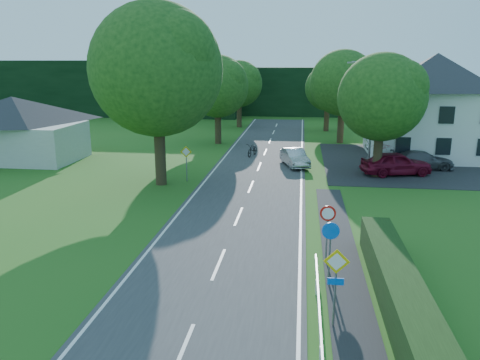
# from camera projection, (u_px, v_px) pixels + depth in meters

# --- Properties ---
(road) EXTENTS (7.00, 80.00, 0.04)m
(road) POSITION_uv_depth(u_px,v_px,m) (243.00, 205.00, 26.53)
(road) COLOR #363639
(road) RESTS_ON ground
(parking_pad) EXTENTS (14.00, 16.00, 0.04)m
(parking_pad) POSITION_uv_depth(u_px,v_px,m) (411.00, 163.00, 37.50)
(parking_pad) COLOR #252528
(parking_pad) RESTS_ON ground
(line_edge_left) EXTENTS (0.12, 80.00, 0.01)m
(line_edge_left) POSITION_uv_depth(u_px,v_px,m) (187.00, 203.00, 26.94)
(line_edge_left) COLOR white
(line_edge_left) RESTS_ON road
(line_edge_right) EXTENTS (0.12, 80.00, 0.01)m
(line_edge_right) POSITION_uv_depth(u_px,v_px,m) (301.00, 207.00, 26.12)
(line_edge_right) COLOR white
(line_edge_right) RESTS_ON road
(line_centre) EXTENTS (0.12, 80.00, 0.01)m
(line_centre) POSITION_uv_depth(u_px,v_px,m) (243.00, 205.00, 26.53)
(line_centre) COLOR white
(line_centre) RESTS_ON road
(tree_main) EXTENTS (9.40, 9.40, 11.64)m
(tree_main) POSITION_uv_depth(u_px,v_px,m) (158.00, 96.00, 29.69)
(tree_main) COLOR #184414
(tree_main) RESTS_ON ground
(tree_left_far) EXTENTS (7.00, 7.00, 8.58)m
(tree_left_far) POSITION_uv_depth(u_px,v_px,m) (218.00, 100.00, 45.31)
(tree_left_far) COLOR #184414
(tree_left_far) RESTS_ON ground
(tree_right_far) EXTENTS (7.40, 7.40, 9.09)m
(tree_right_far) POSITION_uv_depth(u_px,v_px,m) (342.00, 97.00, 45.65)
(tree_right_far) COLOR #184414
(tree_right_far) RESTS_ON ground
(tree_left_back) EXTENTS (6.60, 6.60, 8.07)m
(tree_left_back) POSITION_uv_depth(u_px,v_px,m) (239.00, 94.00, 56.84)
(tree_left_back) COLOR #184414
(tree_left_back) RESTS_ON ground
(tree_right_back) EXTENTS (6.20, 6.20, 7.56)m
(tree_right_back) POSITION_uv_depth(u_px,v_px,m) (327.00, 98.00, 53.65)
(tree_right_back) COLOR #184414
(tree_right_back) RESTS_ON ground
(tree_right_mid) EXTENTS (7.00, 7.00, 8.58)m
(tree_right_mid) POSITION_uv_depth(u_px,v_px,m) (380.00, 116.00, 32.08)
(tree_right_mid) COLOR #184414
(tree_right_mid) RESTS_ON ground
(treeline_left) EXTENTS (44.00, 6.00, 8.00)m
(treeline_left) POSITION_uv_depth(u_px,v_px,m) (91.00, 88.00, 69.42)
(treeline_left) COLOR black
(treeline_left) RESTS_ON ground
(treeline_right) EXTENTS (30.00, 5.00, 7.00)m
(treeline_right) POSITION_uv_depth(u_px,v_px,m) (336.00, 92.00, 68.84)
(treeline_right) COLOR black
(treeline_right) RESTS_ON ground
(bungalow_left) EXTENTS (11.00, 6.50, 5.20)m
(bungalow_left) POSITION_uv_depth(u_px,v_px,m) (15.00, 127.00, 38.00)
(bungalow_left) COLOR #AFB0AB
(bungalow_left) RESTS_ON ground
(house_white) EXTENTS (10.60, 8.40, 8.60)m
(house_white) POSITION_uv_depth(u_px,v_px,m) (433.00, 105.00, 39.04)
(house_white) COLOR white
(house_white) RESTS_ON ground
(streetlight) EXTENTS (2.03, 0.18, 8.00)m
(streetlight) POSITION_uv_depth(u_px,v_px,m) (370.00, 110.00, 34.01)
(streetlight) COLOR slate
(streetlight) RESTS_ON ground
(sign_priority_right) EXTENTS (0.78, 0.09, 2.59)m
(sign_priority_right) POSITION_uv_depth(u_px,v_px,m) (336.00, 274.00, 14.00)
(sign_priority_right) COLOR slate
(sign_priority_right) RESTS_ON ground
(sign_roundabout) EXTENTS (0.64, 0.08, 2.37)m
(sign_roundabout) POSITION_uv_depth(u_px,v_px,m) (330.00, 241.00, 16.92)
(sign_roundabout) COLOR slate
(sign_roundabout) RESTS_ON ground
(sign_speed_limit) EXTENTS (0.64, 0.11, 2.37)m
(sign_speed_limit) POSITION_uv_depth(u_px,v_px,m) (328.00, 220.00, 18.81)
(sign_speed_limit) COLOR slate
(sign_speed_limit) RESTS_ON ground
(sign_priority_left) EXTENTS (0.78, 0.09, 2.44)m
(sign_priority_left) POSITION_uv_depth(u_px,v_px,m) (186.00, 157.00, 31.46)
(sign_priority_left) COLOR slate
(sign_priority_left) RESTS_ON ground
(moving_car) EXTENTS (2.54, 4.30, 1.34)m
(moving_car) POSITION_uv_depth(u_px,v_px,m) (295.00, 157.00, 36.17)
(moving_car) COLOR #AAA9AE
(moving_car) RESTS_ON road
(motorcycle) EXTENTS (1.20, 2.18, 1.09)m
(motorcycle) POSITION_uv_depth(u_px,v_px,m) (253.00, 150.00, 40.05)
(motorcycle) COLOR black
(motorcycle) RESTS_ON road
(parked_car_red) EXTENTS (5.24, 3.09, 1.67)m
(parked_car_red) POSITION_uv_depth(u_px,v_px,m) (396.00, 163.00, 33.36)
(parked_car_red) COLOR maroon
(parked_car_red) RESTS_ON parking_pad
(parked_car_silver_a) EXTENTS (4.68, 1.67, 1.54)m
(parked_car_silver_a) POSITION_uv_depth(u_px,v_px,m) (393.00, 144.00, 41.24)
(parked_car_silver_a) COLOR silver
(parked_car_silver_a) RESTS_ON parking_pad
(parked_car_grey) EXTENTS (4.58, 1.89, 1.32)m
(parked_car_grey) POSITION_uv_depth(u_px,v_px,m) (422.00, 160.00, 35.34)
(parked_car_grey) COLOR #505055
(parked_car_grey) RESTS_ON parking_pad
(parked_car_silver_b) EXTENTS (5.61, 3.16, 1.48)m
(parked_car_silver_b) POSITION_uv_depth(u_px,v_px,m) (462.00, 153.00, 37.75)
(parked_car_silver_b) COLOR silver
(parked_car_silver_b) RESTS_ON parking_pad
(parasol) EXTENTS (2.39, 2.41, 1.74)m
(parasol) POSITION_uv_depth(u_px,v_px,m) (382.00, 155.00, 36.26)
(parasol) COLOR red
(parasol) RESTS_ON parking_pad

